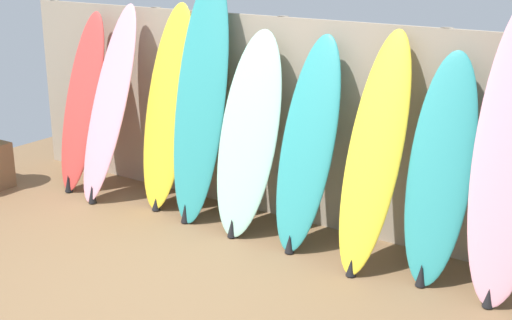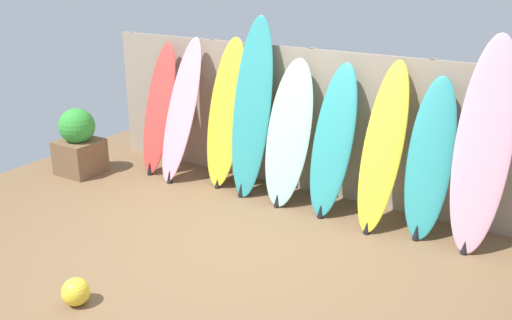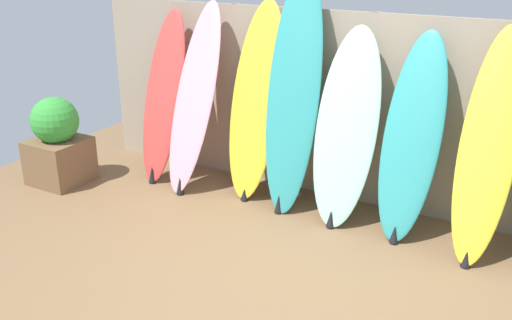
{
  "view_description": "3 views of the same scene",
  "coord_description": "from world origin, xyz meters",
  "px_view_note": "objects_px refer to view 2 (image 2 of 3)",
  "views": [
    {
      "loc": [
        3.26,
        -3.19,
        2.44
      ],
      "look_at": [
        0.43,
        0.99,
        0.86
      ],
      "focal_mm": 50.0,
      "sensor_mm": 36.0,
      "label": 1
    },
    {
      "loc": [
        3.06,
        -4.08,
        2.82
      ],
      "look_at": [
        0.02,
        0.75,
        0.78
      ],
      "focal_mm": 40.0,
      "sensor_mm": 36.0,
      "label": 2
    },
    {
      "loc": [
        1.63,
        -2.91,
        2.37
      ],
      "look_at": [
        -0.4,
        0.62,
        0.81
      ],
      "focal_mm": 40.0,
      "sensor_mm": 36.0,
      "label": 3
    }
  ],
  "objects_px": {
    "surfboard_seafoam_4": "(289,134)",
    "surfboard_teal_7": "(430,160)",
    "surfboard_teal_3": "(252,109)",
    "surfboard_yellow_6": "(383,148)",
    "surfboard_yellow_2": "(226,114)",
    "surfboard_pink_1": "(181,111)",
    "surfboard_teal_5": "(333,141)",
    "surfboard_pink_8": "(483,147)",
    "beach_ball": "(76,292)",
    "planter_box": "(79,143)",
    "surfboard_red_0": "(159,109)"
  },
  "relations": [
    {
      "from": "surfboard_seafoam_4",
      "to": "surfboard_teal_7",
      "type": "bearing_deg",
      "value": 0.97
    },
    {
      "from": "surfboard_teal_7",
      "to": "surfboard_teal_3",
      "type": "bearing_deg",
      "value": 179.86
    },
    {
      "from": "surfboard_teal_3",
      "to": "surfboard_seafoam_4",
      "type": "bearing_deg",
      "value": -3.58
    },
    {
      "from": "surfboard_seafoam_4",
      "to": "surfboard_yellow_6",
      "type": "relative_size",
      "value": 0.95
    },
    {
      "from": "surfboard_yellow_6",
      "to": "surfboard_yellow_2",
      "type": "bearing_deg",
      "value": 177.34
    },
    {
      "from": "surfboard_pink_1",
      "to": "surfboard_seafoam_4",
      "type": "height_order",
      "value": "surfboard_pink_1"
    },
    {
      "from": "surfboard_pink_1",
      "to": "surfboard_teal_3",
      "type": "bearing_deg",
      "value": 4.43
    },
    {
      "from": "surfboard_seafoam_4",
      "to": "surfboard_teal_3",
      "type": "bearing_deg",
      "value": 176.42
    },
    {
      "from": "surfboard_yellow_2",
      "to": "surfboard_teal_3",
      "type": "height_order",
      "value": "surfboard_teal_3"
    },
    {
      "from": "surfboard_teal_5",
      "to": "surfboard_pink_8",
      "type": "relative_size",
      "value": 0.8
    },
    {
      "from": "surfboard_teal_7",
      "to": "beach_ball",
      "type": "height_order",
      "value": "surfboard_teal_7"
    },
    {
      "from": "surfboard_yellow_2",
      "to": "surfboard_seafoam_4",
      "type": "xyz_separation_m",
      "value": [
        0.95,
        -0.07,
        -0.09
      ]
    },
    {
      "from": "surfboard_yellow_6",
      "to": "surfboard_teal_7",
      "type": "relative_size",
      "value": 1.07
    },
    {
      "from": "surfboard_teal_5",
      "to": "planter_box",
      "type": "bearing_deg",
      "value": -168.45
    },
    {
      "from": "surfboard_red_0",
      "to": "surfboard_teal_7",
      "type": "distance_m",
      "value": 3.68
    },
    {
      "from": "surfboard_pink_1",
      "to": "surfboard_yellow_2",
      "type": "xyz_separation_m",
      "value": [
        0.63,
        0.12,
        0.03
      ]
    },
    {
      "from": "surfboard_teal_3",
      "to": "beach_ball",
      "type": "distance_m",
      "value": 3.1
    },
    {
      "from": "surfboard_teal_3",
      "to": "surfboard_yellow_6",
      "type": "height_order",
      "value": "surfboard_teal_3"
    },
    {
      "from": "surfboard_pink_1",
      "to": "surfboard_yellow_2",
      "type": "bearing_deg",
      "value": 11.0
    },
    {
      "from": "surfboard_yellow_2",
      "to": "surfboard_teal_7",
      "type": "height_order",
      "value": "surfboard_yellow_2"
    },
    {
      "from": "surfboard_pink_1",
      "to": "surfboard_teal_5",
      "type": "bearing_deg",
      "value": 1.46
    },
    {
      "from": "surfboard_pink_1",
      "to": "surfboard_pink_8",
      "type": "relative_size",
      "value": 0.86
    },
    {
      "from": "surfboard_pink_1",
      "to": "surfboard_teal_5",
      "type": "distance_m",
      "value": 2.16
    },
    {
      "from": "surfboard_yellow_6",
      "to": "surfboard_teal_7",
      "type": "height_order",
      "value": "surfboard_yellow_6"
    },
    {
      "from": "surfboard_yellow_6",
      "to": "beach_ball",
      "type": "relative_size",
      "value": 7.37
    },
    {
      "from": "surfboard_seafoam_4",
      "to": "surfboard_teal_5",
      "type": "relative_size",
      "value": 1.0
    },
    {
      "from": "surfboard_seafoam_4",
      "to": "surfboard_pink_8",
      "type": "height_order",
      "value": "surfboard_pink_8"
    },
    {
      "from": "surfboard_red_0",
      "to": "surfboard_teal_7",
      "type": "xyz_separation_m",
      "value": [
        3.68,
        0.02,
        -0.04
      ]
    },
    {
      "from": "surfboard_yellow_2",
      "to": "planter_box",
      "type": "distance_m",
      "value": 2.13
    },
    {
      "from": "surfboard_seafoam_4",
      "to": "planter_box",
      "type": "xyz_separation_m",
      "value": [
        -2.87,
        -0.7,
        -0.42
      ]
    },
    {
      "from": "surfboard_red_0",
      "to": "surfboard_pink_8",
      "type": "xyz_separation_m",
      "value": [
        4.18,
        0.01,
        0.2
      ]
    },
    {
      "from": "surfboard_pink_1",
      "to": "surfboard_teal_5",
      "type": "height_order",
      "value": "surfboard_pink_1"
    },
    {
      "from": "surfboard_yellow_2",
      "to": "planter_box",
      "type": "bearing_deg",
      "value": -158.09
    },
    {
      "from": "surfboard_teal_5",
      "to": "surfboard_yellow_2",
      "type": "bearing_deg",
      "value": 177.45
    },
    {
      "from": "surfboard_teal_3",
      "to": "surfboard_seafoam_4",
      "type": "xyz_separation_m",
      "value": [
        0.54,
        -0.03,
        -0.22
      ]
    },
    {
      "from": "surfboard_pink_1",
      "to": "surfboard_teal_5",
      "type": "xyz_separation_m",
      "value": [
        2.16,
        0.05,
        -0.06
      ]
    },
    {
      "from": "surfboard_yellow_2",
      "to": "surfboard_yellow_6",
      "type": "xyz_separation_m",
      "value": [
        2.12,
        -0.1,
        -0.05
      ]
    },
    {
      "from": "surfboard_pink_1",
      "to": "beach_ball",
      "type": "xyz_separation_m",
      "value": [
        1.15,
        -2.87,
        -0.79
      ]
    },
    {
      "from": "surfboard_teal_5",
      "to": "beach_ball",
      "type": "relative_size",
      "value": 7.04
    },
    {
      "from": "surfboard_teal_5",
      "to": "surfboard_yellow_6",
      "type": "bearing_deg",
      "value": -2.96
    },
    {
      "from": "surfboard_seafoam_4",
      "to": "beach_ball",
      "type": "distance_m",
      "value": 3.04
    },
    {
      "from": "surfboard_teal_3",
      "to": "surfboard_seafoam_4",
      "type": "height_order",
      "value": "surfboard_teal_3"
    },
    {
      "from": "surfboard_teal_7",
      "to": "planter_box",
      "type": "xyz_separation_m",
      "value": [
        -4.54,
        -0.72,
        -0.4
      ]
    },
    {
      "from": "surfboard_red_0",
      "to": "surfboard_pink_8",
      "type": "distance_m",
      "value": 4.19
    },
    {
      "from": "surfboard_teal_3",
      "to": "surfboard_yellow_2",
      "type": "bearing_deg",
      "value": 174.34
    },
    {
      "from": "surfboard_pink_8",
      "to": "surfboard_seafoam_4",
      "type": "bearing_deg",
      "value": -179.6
    },
    {
      "from": "surfboard_red_0",
      "to": "surfboard_teal_5",
      "type": "height_order",
      "value": "surfboard_red_0"
    },
    {
      "from": "surfboard_seafoam_4",
      "to": "surfboard_red_0",
      "type": "bearing_deg",
      "value": 179.88
    },
    {
      "from": "surfboard_yellow_6",
      "to": "beach_ball",
      "type": "distance_m",
      "value": 3.4
    },
    {
      "from": "beach_ball",
      "to": "surfboard_pink_1",
      "type": "bearing_deg",
      "value": 111.75
    }
  ]
}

